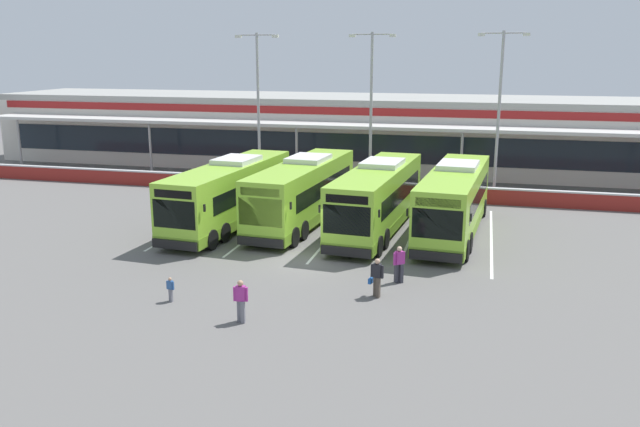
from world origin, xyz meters
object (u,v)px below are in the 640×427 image
Objects in this scene: coach_bus_centre at (378,199)px; lamp_post_centre at (371,101)px; pedestrian_in_dark_coat at (241,300)px; coach_bus_right_centre at (454,202)px; pedestrian_near_bin at (399,263)px; coach_bus_leftmost at (230,195)px; lamp_post_east at (499,105)px; coach_bus_left_centre at (303,193)px; lamp_post_west at (258,100)px; pedestrian_child at (170,289)px; pedestrian_with_handbag at (377,277)px.

lamp_post_centre is (-2.34, 10.97, 4.50)m from coach_bus_centre.
coach_bus_centre is 7.60× the size of pedestrian_in_dark_coat.
coach_bus_right_centre is 8.73m from pedestrian_near_bin.
pedestrian_near_bin is 20.42m from lamp_post_centre.
lamp_post_centre reaches higher than coach_bus_centre.
coach_bus_leftmost is 18.90m from lamp_post_east.
coach_bus_leftmost is 12.85m from pedestrian_near_bin.
coach_bus_left_centre is at bearing 20.68° from coach_bus_leftmost.
lamp_post_centre is at bearing 63.40° from coach_bus_leftmost.
coach_bus_left_centre is 1.00× the size of coach_bus_right_centre.
lamp_post_east is at bearing 37.07° from coach_bus_leftmost.
pedestrian_near_bin is 0.15× the size of lamp_post_west.
coach_bus_right_centre reaches higher than pedestrian_child.
pedestrian_near_bin is (0.66, 1.89, 0.02)m from pedestrian_with_handbag.
coach_bus_centre is at bearing 63.68° from pedestrian_child.
coach_bus_centre reaches higher than pedestrian_in_dark_coat.
pedestrian_in_dark_coat is 0.15× the size of lamp_post_centre.
coach_bus_centre is at bearing 6.48° from coach_bus_leftmost.
pedestrian_near_bin reaches higher than pedestrian_child.
pedestrian_near_bin is at bearing 70.85° from pedestrian_with_handbag.
pedestrian_with_handbag is (1.62, -10.06, -0.93)m from coach_bus_centre.
lamp_post_east reaches higher than pedestrian_near_bin.
lamp_post_west is (-12.96, 19.05, 5.42)m from pedestrian_near_bin.
coach_bus_right_centre is at bearing 63.94° from pedestrian_in_dark_coat.
lamp_post_west is at bearing 100.75° from pedestrian_child.
coach_bus_left_centre is (3.88, 1.46, 0.00)m from coach_bus_leftmost.
lamp_post_west and lamp_post_centre have the same top height.
pedestrian_near_bin is at bearing 48.17° from pedestrian_in_dark_coat.
coach_bus_right_centre is at bearing -1.44° from coach_bus_left_centre.
lamp_post_east is at bearing 77.48° from pedestrian_near_bin.
pedestrian_near_bin is at bearing -55.78° from lamp_post_west.
coach_bus_right_centre reaches higher than pedestrian_in_dark_coat.
pedestrian_in_dark_coat is 0.15× the size of lamp_post_west.
coach_bus_leftmost reaches higher than pedestrian_child.
lamp_post_east reaches higher than pedestrian_in_dark_coat.
coach_bus_centre is at bearing -122.08° from lamp_post_east.
coach_bus_left_centre and coach_bus_centre have the same top height.
pedestrian_child is 0.09× the size of lamp_post_east.
coach_bus_left_centre is 14.46m from pedestrian_in_dark_coat.
pedestrian_with_handbag is 5.78m from pedestrian_in_dark_coat.
coach_bus_leftmost is 4.14m from coach_bus_left_centre.
coach_bus_left_centre is 11.01m from pedestrian_near_bin.
pedestrian_child is (-7.85, -2.51, -0.32)m from pedestrian_with_handbag.
pedestrian_child is (-6.22, -12.58, -1.24)m from coach_bus_centre.
coach_bus_left_centre is 1.12× the size of lamp_post_east.
lamp_post_east is (9.11, 23.94, 5.42)m from pedestrian_in_dark_coat.
coach_bus_left_centre is at bearing 178.56° from coach_bus_right_centre.
coach_bus_centre and coach_bus_right_centre have the same top height.
pedestrian_with_handbag is at bearing -59.57° from lamp_post_west.
coach_bus_centre is 14.12m from pedestrian_in_dark_coat.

